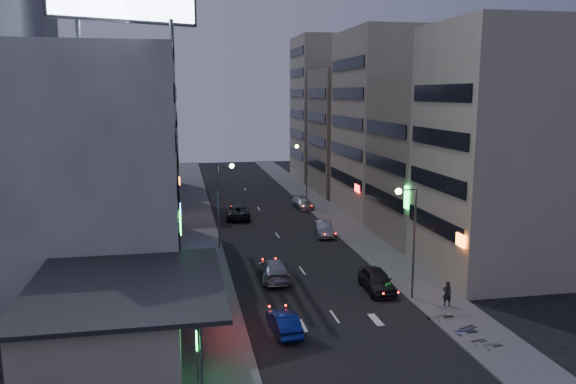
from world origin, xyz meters
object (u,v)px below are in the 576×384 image
object	(u,v)px
parked_car_right_far	(303,203)
road_car_silver	(275,269)
parked_car_right_mid	(323,229)
scooter_black_a	(483,331)
scooter_silver_b	(449,305)
parked_car_left	(238,211)
scooter_black_b	(472,317)
person	(447,293)
scooter_silver_a	(498,334)
parked_car_right_near	(377,280)
road_car_blue	(284,323)
scooter_blue	(473,319)

from	to	relation	value
parked_car_right_far	road_car_silver	distance (m)	28.02
parked_car_right_far	parked_car_right_mid	bearing A→B (deg)	-98.14
scooter_black_a	scooter_silver_b	distance (m)	3.96
parked_car_left	scooter_black_b	size ratio (longest dim) A/B	3.36
person	scooter_silver_b	world-z (taller)	person
parked_car_left	scooter_silver_a	bearing A→B (deg)	111.99
scooter_black_a	scooter_black_b	bearing A→B (deg)	-20.82
parked_car_right_mid	scooter_silver_a	world-z (taller)	parked_car_right_mid
road_car_silver	scooter_silver_b	xyz separation A→B (m)	(10.15, -9.51, -0.05)
parked_car_right_near	parked_car_right_mid	bearing A→B (deg)	91.49
parked_car_right_mid	person	bearing A→B (deg)	-74.78
road_car_silver	scooter_silver_a	bearing A→B (deg)	131.82
person	scooter_black_a	distance (m)	5.40
road_car_blue	scooter_blue	distance (m)	11.77
parked_car_right_far	scooter_silver_a	distance (m)	40.99
scooter_silver_a	scooter_black_b	world-z (taller)	scooter_silver_a
scooter_silver_a	person	bearing A→B (deg)	-5.13
scooter_silver_a	road_car_silver	bearing A→B (deg)	30.47
road_car_silver	scooter_blue	xyz separation A→B (m)	(10.48, -12.03, -0.06)
parked_car_right_far	scooter_silver_b	distance (m)	36.34
road_car_silver	scooter_black_a	xyz separation A→B (m)	(10.36, -13.46, -0.20)
parked_car_right_near	scooter_silver_b	size ratio (longest dim) A/B	2.34
parked_car_right_near	scooter_silver_a	world-z (taller)	parked_car_right_near
parked_car_right_mid	parked_car_left	bearing A→B (deg)	134.22
parked_car_right_near	parked_car_right_far	distance (m)	30.82
road_car_silver	scooter_black_a	bearing A→B (deg)	131.72
parked_car_right_far	scooter_silver_b	size ratio (longest dim) A/B	2.36
parked_car_right_mid	scooter_silver_b	xyz separation A→B (m)	(2.85, -22.23, -0.00)
road_car_blue	scooter_black_a	xyz separation A→B (m)	(11.49, -3.34, -0.06)
parked_car_left	road_car_silver	size ratio (longest dim) A/B	1.06
parked_car_right_mid	parked_car_left	size ratio (longest dim) A/B	0.78
scooter_silver_a	scooter_black_a	bearing A→B (deg)	32.31
scooter_black_a	scooter_blue	size ratio (longest dim) A/B	0.78
parked_car_right_near	parked_car_left	bearing A→B (deg)	108.24
parked_car_left	road_car_blue	size ratio (longest dim) A/B	1.44
person	parked_car_right_mid	bearing A→B (deg)	-75.76
parked_car_right_mid	scooter_silver_a	xyz separation A→B (m)	(3.61, -26.85, -0.10)
scooter_black_a	scooter_silver_b	world-z (taller)	scooter_silver_b
scooter_black_b	scooter_black_a	bearing A→B (deg)	148.88
scooter_blue	parked_car_left	bearing A→B (deg)	15.54
parked_car_right_mid	parked_car_right_far	distance (m)	14.09
parked_car_right_near	parked_car_right_mid	xyz separation A→B (m)	(0.24, 16.74, -0.07)
parked_car_left	parked_car_right_far	distance (m)	9.70
parked_car_right_mid	scooter_silver_a	distance (m)	27.09
road_car_blue	scooter_black_a	bearing A→B (deg)	160.06
parked_car_right_near	scooter_black_b	xyz separation A→B (m)	(3.63, -7.43, -0.17)
parked_car_right_far	scooter_silver_b	world-z (taller)	parked_car_right_far
scooter_black_a	scooter_silver_a	bearing A→B (deg)	-151.86
parked_car_right_near	scooter_black_b	size ratio (longest dim) A/B	2.77
person	scooter_silver_a	world-z (taller)	person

